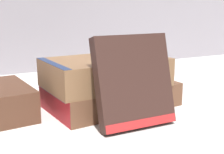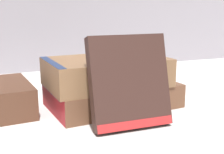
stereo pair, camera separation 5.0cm
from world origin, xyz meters
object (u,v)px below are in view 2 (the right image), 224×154
book_flat_top (104,72)px  reading_glasses (64,87)px  book_leaning_front (130,85)px  book_flat_bottom (110,95)px  pocket_watch (142,57)px

book_flat_top → reading_glasses: book_flat_top is taller
book_leaning_front → reading_glasses: book_leaning_front is taller
book_flat_bottom → book_flat_top: 0.05m
book_flat_top → book_flat_bottom: bearing=20.8°
book_leaning_front → book_flat_bottom: bearing=86.6°
reading_glasses → book_flat_bottom: bearing=-53.4°
book_flat_bottom → reading_glasses: book_flat_bottom is taller
pocket_watch → reading_glasses: pocket_watch is taller
pocket_watch → reading_glasses: (-0.09, 0.18, -0.09)m
book_flat_bottom → book_leaning_front: bearing=-99.0°
book_leaning_front → book_flat_top: bearing=94.9°
book_flat_bottom → reading_glasses: size_ratio=2.00×
book_flat_top → book_leaning_front: 0.09m
book_flat_top → pocket_watch: (0.06, -0.02, 0.03)m
book_flat_bottom → book_leaning_front: 0.10m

